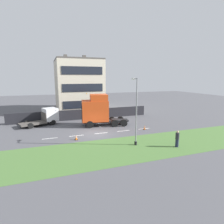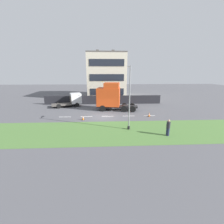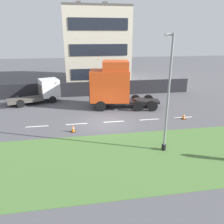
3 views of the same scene
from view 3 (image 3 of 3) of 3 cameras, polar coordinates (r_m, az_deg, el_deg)
ground_plane at (r=18.80m, az=-1.59°, el=-2.67°), size 120.00×120.00×0.00m
grass_verge at (r=13.49m, az=2.00°, el=-12.06°), size 7.00×44.00×0.01m
lane_markings at (r=18.90m, az=0.51°, el=-2.54°), size 0.16×14.60×0.00m
boundary_wall at (r=27.09m, az=-4.24°, el=6.10°), size 0.25×24.00×1.75m
building_block at (r=35.69m, az=-4.46°, el=16.66°), size 11.69×9.00×11.97m
lorry_cab at (r=22.02m, az=0.12°, el=7.10°), size 3.56×7.22×4.89m
flatbed_truck at (r=25.57m, az=-17.08°, el=5.52°), size 3.85×5.90×2.48m
parked_car at (r=29.12m, az=1.32°, el=7.32°), size 1.87×4.21×2.06m
lamp_post at (r=13.60m, az=14.24°, el=3.19°), size 1.26×0.28×7.17m
traffic_cone_lead at (r=17.09m, az=-10.16°, el=-4.27°), size 0.36×0.36×0.58m
traffic_cone_trailing at (r=20.43m, az=18.23°, el=-1.00°), size 0.36×0.36×0.58m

